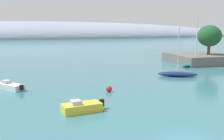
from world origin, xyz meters
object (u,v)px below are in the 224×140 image
Objects in this scene: sailboat_teal_near_shore at (195,64)px; motorboat_yellow_alongside_breakwater at (82,107)px; tree_clump_shore at (209,36)px; motorboat_white_foreground at (10,86)px; mooring_buoy_red at (109,89)px; sailboat_navy_mid_mooring at (177,74)px.

sailboat_teal_near_shore is 2.29× the size of motorboat_yellow_alongside_breakwater.
sailboat_teal_near_shore is (-5.63, -3.51, -5.83)m from tree_clump_shore.
mooring_buoy_red is at bearing -152.38° from motorboat_white_foreground.
motorboat_white_foreground is 14.88m from motorboat_yellow_alongside_breakwater.
sailboat_navy_mid_mooring is 1.85× the size of motorboat_white_foreground.
mooring_buoy_red is (-24.13, -17.41, -0.16)m from sailboat_teal_near_shore.
motorboat_yellow_alongside_breakwater is at bearing -115.49° from sailboat_navy_mid_mooring.
motorboat_yellow_alongside_breakwater is (7.77, -12.69, 0.04)m from motorboat_white_foreground.
motorboat_yellow_alongside_breakwater is at bearing 171.67° from motorboat_white_foreground.
tree_clump_shore reaches higher than motorboat_white_foreground.
motorboat_yellow_alongside_breakwater is 5.74× the size of mooring_buoy_red.
tree_clump_shore is 8.58× the size of mooring_buoy_red.
sailboat_navy_mid_mooring is at bearing 27.70° from mooring_buoy_red.
tree_clump_shore is 36.86m from mooring_buoy_red.
sailboat_teal_near_shore reaches higher than sailboat_navy_mid_mooring.
motorboat_white_foreground reaches higher than mooring_buoy_red.
tree_clump_shore is at bearing -150.74° from motorboat_yellow_alongside_breakwater.
motorboat_white_foreground is 13.73m from mooring_buoy_red.
sailboat_navy_mid_mooring reaches higher than mooring_buoy_red.
tree_clump_shore is 45.17m from motorboat_yellow_alongside_breakwater.
motorboat_yellow_alongside_breakwater is at bearing -123.46° from mooring_buoy_red.
motorboat_white_foreground is 1.01× the size of motorboat_yellow_alongside_breakwater.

